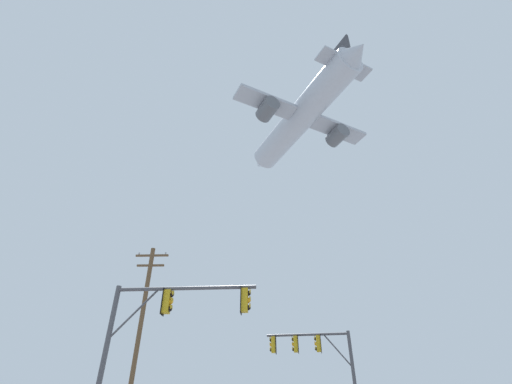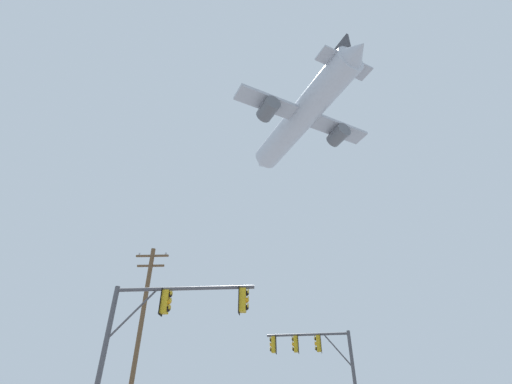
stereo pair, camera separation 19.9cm
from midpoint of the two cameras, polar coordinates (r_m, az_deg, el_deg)
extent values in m
cylinder|color=#4C4C51|center=(15.68, -23.59, -23.87)|extent=(0.20, 0.20, 5.84)
cylinder|color=#4C4C51|center=(15.25, -11.41, -14.82)|extent=(5.66, 0.37, 0.15)
cylinder|color=#4C4C51|center=(15.63, -19.18, -17.77)|extent=(1.76, 0.15, 1.95)
cube|color=gold|center=(14.67, -2.23, -16.86)|extent=(0.27, 0.33, 0.90)
cylinder|color=gold|center=(14.82, -2.19, -14.96)|extent=(0.05, 0.05, 0.12)
cube|color=black|center=(14.69, -2.80, -16.86)|extent=(0.04, 0.46, 1.04)
sphere|color=black|center=(14.73, -1.62, -15.84)|extent=(0.20, 0.20, 0.20)
cylinder|color=gold|center=(14.75, -1.36, -15.62)|extent=(0.05, 0.21, 0.21)
sphere|color=orange|center=(14.66, -1.64, -16.89)|extent=(0.20, 0.20, 0.20)
cylinder|color=gold|center=(14.67, -1.37, -16.66)|extent=(0.05, 0.21, 0.21)
sphere|color=black|center=(14.59, -1.66, -17.95)|extent=(0.20, 0.20, 0.20)
cylinder|color=gold|center=(14.59, -1.39, -17.72)|extent=(0.05, 0.21, 0.21)
cube|color=gold|center=(15.31, -14.40, -16.58)|extent=(0.27, 0.33, 0.90)
cylinder|color=gold|center=(15.45, -14.14, -14.77)|extent=(0.05, 0.05, 0.12)
cube|color=black|center=(15.35, -14.92, -16.56)|extent=(0.04, 0.46, 1.04)
sphere|color=black|center=(15.34, -13.73, -15.65)|extent=(0.20, 0.20, 0.20)
cylinder|color=gold|center=(15.34, -13.46, -15.44)|extent=(0.05, 0.21, 0.21)
sphere|color=orange|center=(15.27, -13.87, -16.65)|extent=(0.20, 0.20, 0.20)
cylinder|color=gold|center=(15.26, -13.59, -16.44)|extent=(0.05, 0.21, 0.21)
sphere|color=black|center=(15.20, -14.01, -17.66)|extent=(0.20, 0.20, 0.20)
cylinder|color=gold|center=(15.19, -13.73, -17.46)|extent=(0.05, 0.21, 0.21)
cylinder|color=#4C4C51|center=(23.32, 15.22, -27.46)|extent=(0.20, 0.20, 5.67)
cylinder|color=#4C4C51|center=(23.55, 7.89, -21.60)|extent=(4.89, 0.70, 0.15)
cylinder|color=#4C4C51|center=(23.45, 12.62, -23.41)|extent=(1.53, 0.25, 1.88)
cube|color=gold|center=(23.58, 2.55, -23.15)|extent=(0.29, 0.35, 0.90)
cylinder|color=gold|center=(23.67, 2.52, -21.93)|extent=(0.05, 0.05, 0.12)
cube|color=black|center=(23.57, 2.92, -23.13)|extent=(0.08, 0.46, 1.04)
sphere|color=black|center=(23.64, 2.16, -22.51)|extent=(0.20, 0.20, 0.20)
cylinder|color=gold|center=(23.66, 1.99, -22.38)|extent=(0.06, 0.21, 0.21)
sphere|color=orange|center=(23.59, 2.17, -23.18)|extent=(0.20, 0.20, 0.20)
cylinder|color=gold|center=(23.61, 2.00, -23.05)|extent=(0.06, 0.21, 0.21)
sphere|color=black|center=(23.55, 2.19, -23.86)|extent=(0.20, 0.20, 0.20)
cylinder|color=gold|center=(23.57, 2.01, -23.72)|extent=(0.06, 0.21, 0.21)
cube|color=gold|center=(23.48, 6.11, -22.98)|extent=(0.29, 0.35, 0.90)
cylinder|color=gold|center=(23.57, 6.03, -21.75)|extent=(0.05, 0.05, 0.12)
cube|color=black|center=(23.48, 6.48, -22.95)|extent=(0.08, 0.46, 1.04)
sphere|color=black|center=(23.54, 5.69, -22.35)|extent=(0.20, 0.20, 0.20)
cylinder|color=gold|center=(23.55, 5.51, -22.22)|extent=(0.06, 0.21, 0.21)
sphere|color=orange|center=(23.49, 5.73, -23.02)|extent=(0.20, 0.20, 0.20)
cylinder|color=gold|center=(23.50, 5.55, -22.89)|extent=(0.06, 0.21, 0.21)
sphere|color=black|center=(23.45, 5.77, -23.70)|extent=(0.20, 0.20, 0.20)
cylinder|color=gold|center=(23.46, 5.59, -23.56)|extent=(0.06, 0.21, 0.21)
cube|color=gold|center=(23.47, 9.67, -22.72)|extent=(0.29, 0.35, 0.90)
cylinder|color=gold|center=(23.55, 9.55, -21.50)|extent=(0.05, 0.05, 0.12)
cube|color=black|center=(23.47, 10.04, -22.69)|extent=(0.08, 0.46, 1.04)
sphere|color=black|center=(23.51, 9.23, -22.11)|extent=(0.20, 0.20, 0.20)
cylinder|color=gold|center=(23.52, 9.04, -21.98)|extent=(0.06, 0.21, 0.21)
sphere|color=orange|center=(23.46, 9.29, -22.78)|extent=(0.20, 0.20, 0.20)
cylinder|color=gold|center=(23.47, 9.10, -22.65)|extent=(0.06, 0.21, 0.21)
sphere|color=black|center=(23.42, 9.35, -23.45)|extent=(0.20, 0.20, 0.20)
cylinder|color=gold|center=(23.43, 9.17, -23.32)|extent=(0.06, 0.21, 0.21)
cylinder|color=brown|center=(24.04, -18.37, -20.68)|extent=(0.28, 0.28, 10.97)
cube|color=brown|center=(25.39, -16.45, -9.68)|extent=(2.20, 0.12, 0.12)
cube|color=brown|center=(25.15, -16.69, -11.15)|extent=(1.80, 0.12, 0.12)
cylinder|color=gray|center=(25.72, -18.34, -9.36)|extent=(0.10, 0.10, 0.18)
cylinder|color=gray|center=(25.18, -14.43, -9.50)|extent=(0.10, 0.10, 0.18)
cylinder|color=#B7BCC6|center=(48.92, 7.05, 11.84)|extent=(12.91, 19.55, 3.61)
cone|color=#B7BCC6|center=(56.22, 0.77, 4.77)|extent=(4.20, 3.82, 3.43)
cone|color=#B7BCC6|center=(43.41, 15.64, 20.70)|extent=(3.77, 3.45, 3.07)
cube|color=#A8ADB7|center=(48.22, 7.46, 11.78)|extent=(18.02, 11.38, 0.41)
cylinder|color=#595B60|center=(45.35, 1.75, 13.04)|extent=(3.08, 3.35, 2.03)
cylinder|color=#595B60|center=(50.09, 12.74, 8.76)|extent=(3.08, 3.35, 2.03)
cube|color=#333338|center=(45.97, 13.23, 20.29)|extent=(1.75, 2.90, 4.29)
cube|color=#A8ADB7|center=(44.56, 13.70, 19.15)|extent=(6.91, 5.03, 0.23)
camera|label=1|loc=(0.10, -90.21, 0.13)|focal=25.09mm
camera|label=2|loc=(0.10, 89.79, -0.13)|focal=25.09mm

